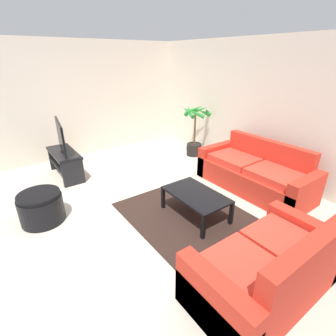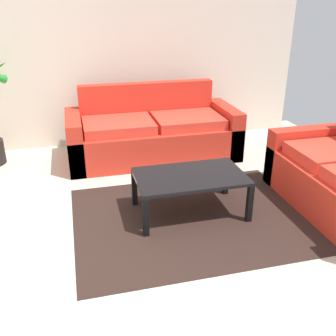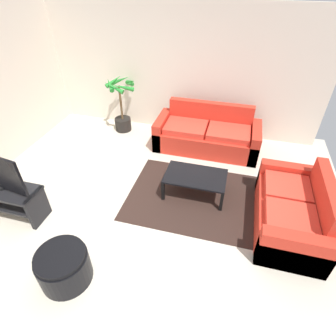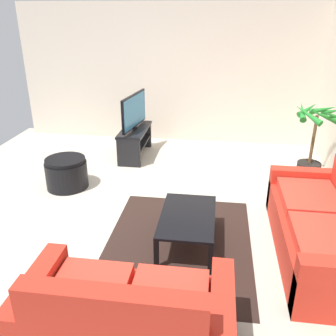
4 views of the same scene
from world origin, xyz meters
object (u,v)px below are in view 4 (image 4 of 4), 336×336
Objects in this scene: couch_loveseat at (126,321)px; tv_stand at (135,138)px; couch_main at (323,231)px; potted_palm at (313,147)px; ottoman at (67,173)px; coffee_table at (188,219)px; tv at (134,111)px.

tv_stand is at bearing -168.24° from couch_loveseat.
couch_main is 1.67× the size of potted_palm.
couch_main reaches higher than ottoman.
tv is at bearing -155.65° from coffee_table.
coffee_table is 1.60× the size of ottoman.
ottoman is at bearing -122.59° from coffee_table.
couch_main is 2.09× the size of coffee_table.
coffee_table is at bearing 166.88° from couch_loveseat.
couch_loveseat is at bearing -30.97° from potted_palm.
ottoman is (1.43, -0.77, -0.63)m from tv.
couch_main is at bearing 45.66° from tv.
couch_main is 1.28× the size of couch_loveseat.
tv_stand is (-4.21, -0.88, 0.05)m from couch_loveseat.
coffee_table is 2.71m from potted_palm.
couch_loveseat reaches higher than coffee_table.
couch_loveseat is (1.54, -1.86, -0.00)m from couch_main.
tv is 0.83× the size of potted_palm.
tv_stand is 0.52m from tv.
coffee_table is at bearing 24.41° from tv_stand.
coffee_table is (0.03, -1.51, 0.05)m from couch_main.
ottoman is (-2.78, -1.64, -0.06)m from couch_loveseat.
tv_stand is at bearing -98.52° from tv.
couch_main is at bearing 45.69° from tv_stand.
coffee_table is (2.70, 1.22, -0.52)m from tv.
couch_main is 3.71m from ottoman.
coffee_table is 0.80× the size of potted_palm.
potted_palm is at bearing 149.03° from couch_loveseat.
potted_palm is at bearing 172.37° from couch_main.
couch_loveseat reaches higher than ottoman.
potted_palm is 3.86m from ottoman.
couch_main is at bearing 91.28° from coffee_table.
tv_stand is at bearing -102.47° from potted_palm.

